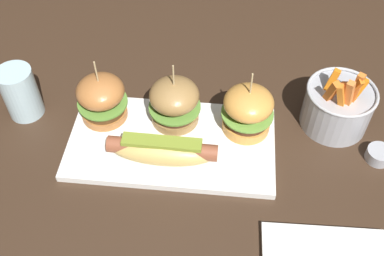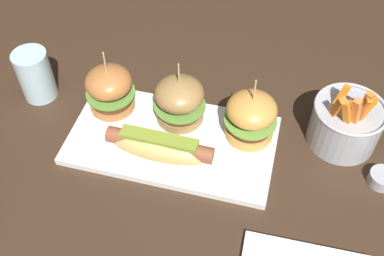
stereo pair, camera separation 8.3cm
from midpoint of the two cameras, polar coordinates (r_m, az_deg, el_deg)
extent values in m
plane|color=#382619|center=(0.88, 0.26, -1.98)|extent=(3.00, 3.00, 0.00)
cube|color=white|center=(0.87, 0.26, -1.69)|extent=(0.39, 0.21, 0.01)
ellipsoid|color=tan|center=(0.82, -1.17, -2.53)|extent=(0.19, 0.06, 0.05)
cylinder|color=brown|center=(0.82, -1.18, -2.27)|extent=(0.20, 0.03, 0.03)
cube|color=olive|center=(0.80, -1.20, -1.47)|extent=(0.14, 0.03, 0.01)
cylinder|color=#B16C37|center=(0.92, -7.32, 2.99)|extent=(0.09, 0.09, 0.02)
cylinder|color=#533318|center=(0.91, -7.43, 3.74)|extent=(0.08, 0.08, 0.02)
cylinder|color=#609338|center=(0.90, -7.49, 4.22)|extent=(0.10, 0.10, 0.00)
ellipsoid|color=#B16C37|center=(0.88, -7.68, 5.55)|extent=(0.09, 0.09, 0.05)
cylinder|color=tan|center=(0.85, -7.97, 7.58)|extent=(0.00, 0.00, 0.06)
cylinder|color=#9D7542|center=(0.89, 0.94, 1.67)|extent=(0.09, 0.09, 0.02)
cylinder|color=#492D1C|center=(0.88, 0.96, 2.37)|extent=(0.08, 0.08, 0.01)
cylinder|color=#609338|center=(0.88, 0.96, 2.78)|extent=(0.10, 0.10, 0.00)
ellipsoid|color=#9D7542|center=(0.85, 0.99, 4.16)|extent=(0.09, 0.09, 0.06)
cylinder|color=tan|center=(0.82, 1.03, 6.27)|extent=(0.00, 0.00, 0.06)
cylinder|color=gold|center=(0.88, 9.77, -0.40)|extent=(0.09, 0.09, 0.02)
cylinder|color=#4A2917|center=(0.86, 9.94, 0.43)|extent=(0.08, 0.08, 0.02)
cylinder|color=#6B9E3D|center=(0.85, 10.03, 0.89)|extent=(0.10, 0.10, 0.00)
ellipsoid|color=gold|center=(0.83, 10.28, 2.15)|extent=(0.09, 0.09, 0.05)
cylinder|color=tan|center=(0.81, 10.67, 4.11)|extent=(0.00, 0.00, 0.06)
cylinder|color=#A8AAB2|center=(0.91, 20.97, 0.20)|extent=(0.13, 0.13, 0.08)
torus|color=#B7BABF|center=(0.88, 21.76, 2.10)|extent=(0.13, 0.13, 0.01)
cube|color=orange|center=(0.88, 21.93, 1.42)|extent=(0.03, 0.04, 0.06)
cube|color=orange|center=(0.87, 22.26, 1.97)|extent=(0.04, 0.04, 0.09)
cube|color=orange|center=(0.85, 20.04, 1.84)|extent=(0.03, 0.04, 0.09)
cube|color=orange|center=(0.86, 22.95, 1.63)|extent=(0.02, 0.02, 0.10)
cube|color=orange|center=(0.87, 22.92, 1.44)|extent=(0.04, 0.02, 0.08)
cube|color=orange|center=(0.85, 21.37, 1.01)|extent=(0.04, 0.02, 0.09)
cube|color=orange|center=(0.88, 21.89, 1.75)|extent=(0.04, 0.02, 0.06)
cube|color=orange|center=(0.85, 22.20, 1.14)|extent=(0.03, 0.03, 0.09)
cube|color=orange|center=(0.88, 20.20, 2.91)|extent=(0.03, 0.03, 0.08)
cylinder|color=#A8AAB2|center=(0.90, 25.00, -5.85)|extent=(0.05, 0.05, 0.02)
cylinder|color=beige|center=(0.89, 25.15, -5.59)|extent=(0.04, 0.04, 0.00)
cylinder|color=silver|center=(0.97, -16.57, 6.19)|extent=(0.07, 0.07, 0.11)
camera|label=1|loc=(0.04, -87.13, 3.34)|focal=42.99mm
camera|label=2|loc=(0.04, 92.87, -3.34)|focal=42.99mm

